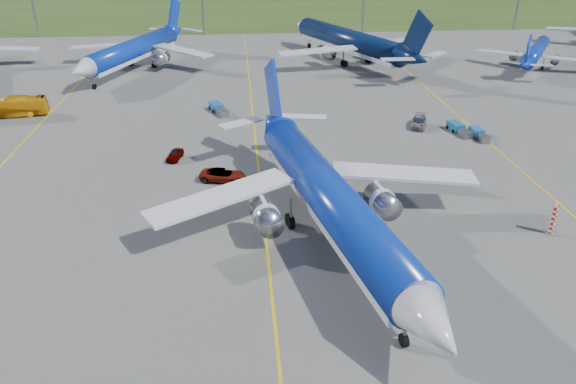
{
  "coord_description": "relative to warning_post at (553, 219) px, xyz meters",
  "views": [
    {
      "loc": [
        -1.88,
        -34.2,
        25.94
      ],
      "look_at": [
        2.12,
        10.64,
        4.0
      ],
      "focal_mm": 35.0,
      "sensor_mm": 36.0,
      "label": 1
    }
  ],
  "objects": [
    {
      "name": "ground",
      "position": [
        -26.0,
        -8.0,
        -1.5
      ],
      "size": [
        400.0,
        400.0,
        0.0
      ],
      "primitive_type": "plane",
      "color": "#565654",
      "rests_on": "ground"
    },
    {
      "name": "grass_strip",
      "position": [
        -26.0,
        142.0,
        -1.5
      ],
      "size": [
        400.0,
        80.0,
        0.01
      ],
      "primitive_type": "cube",
      "color": "#2D4719",
      "rests_on": "ground"
    },
    {
      "name": "taxiway_lines",
      "position": [
        -25.83,
        19.7,
        -1.49
      ],
      "size": [
        60.25,
        160.0,
        0.02
      ],
      "color": "yellow",
      "rests_on": "ground"
    },
    {
      "name": "warning_post",
      "position": [
        0.0,
        0.0,
        0.0
      ],
      "size": [
        0.5,
        0.5,
        3.0
      ],
      "primitive_type": "cylinder",
      "color": "red",
      "rests_on": "ground"
    },
    {
      "name": "bg_jet_nnw",
      "position": [
        -47.4,
        66.52,
        -1.5
      ],
      "size": [
        44.56,
        50.44,
        10.98
      ],
      "primitive_type": null,
      "rotation": [
        0.0,
        0.0,
        -0.36
      ],
      "color": "#0C2EA8",
      "rests_on": "ground"
    },
    {
      "name": "bg_jet_n",
      "position": [
        -5.81,
        69.63,
        -1.5
      ],
      "size": [
        50.98,
        56.86,
        12.22
      ],
      "primitive_type": null,
      "rotation": [
        0.0,
        0.0,
        3.54
      ],
      "color": "#061739",
      "rests_on": "ground"
    },
    {
      "name": "bg_jet_ne",
      "position": [
        29.75,
        62.7,
        -1.5
      ],
      "size": [
        36.23,
        38.17,
        7.96
      ],
      "primitive_type": null,
      "rotation": [
        0.0,
        0.0,
        2.55
      ],
      "color": "#0C2EA8",
      "rests_on": "ground"
    },
    {
      "name": "main_airliner",
      "position": [
        -20.35,
        1.1,
        -1.5
      ],
      "size": [
        41.95,
        50.35,
        11.7
      ],
      "primitive_type": null,
      "rotation": [
        0.0,
        0.0,
        0.19
      ],
      "color": "#0C2EA8",
      "rests_on": "ground"
    },
    {
      "name": "apron_bus",
      "position": [
        -61.08,
        39.55,
        -0.07
      ],
      "size": [
        10.51,
        3.86,
        2.86
      ],
      "primitive_type": "imported",
      "rotation": [
        0.0,
        0.0,
        1.72
      ],
      "color": "orange",
      "rests_on": "ground"
    },
    {
      "name": "service_car_a",
      "position": [
        -35.84,
        20.96,
        -0.91
      ],
      "size": [
        2.16,
        3.69,
        1.18
      ],
      "primitive_type": "imported",
      "rotation": [
        0.0,
        0.0,
        -0.24
      ],
      "color": "#999999",
      "rests_on": "ground"
    },
    {
      "name": "service_car_b",
      "position": [
        -30.01,
        14.21,
        -0.8
      ],
      "size": [
        5.45,
        3.54,
        1.4
      ],
      "primitive_type": "imported",
      "rotation": [
        0.0,
        0.0,
        1.31
      ],
      "color": "#999999",
      "rests_on": "ground"
    },
    {
      "name": "service_car_c",
      "position": [
        -3.28,
        29.8,
        -0.81
      ],
      "size": [
        3.57,
        5.17,
        1.39
      ],
      "primitive_type": "imported",
      "rotation": [
        0.0,
        0.0,
        -0.38
      ],
      "color": "#999999",
      "rests_on": "ground"
    },
    {
      "name": "baggage_tug_w",
      "position": [
        3.33,
        24.93,
        -1.03
      ],
      "size": [
        1.3,
        4.51,
        1.01
      ],
      "rotation": [
        0.0,
        0.0,
        0.0
      ],
      "color": "#196197",
      "rests_on": "ground"
    },
    {
      "name": "baggage_tug_c",
      "position": [
        -31.05,
        38.67,
        -0.95
      ],
      "size": [
        3.16,
        5.43,
        1.18
      ],
      "rotation": [
        0.0,
        0.0,
        0.36
      ],
      "color": "#1A55A0",
      "rests_on": "ground"
    },
    {
      "name": "baggage_tug_e",
      "position": [
        1.37,
        26.94,
        -0.98
      ],
      "size": [
        2.1,
        5.13,
        1.12
      ],
      "rotation": [
        0.0,
        0.0,
        0.16
      ],
      "color": "#17568C",
      "rests_on": "ground"
    }
  ]
}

